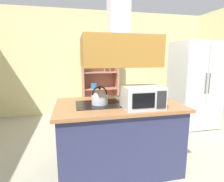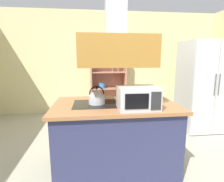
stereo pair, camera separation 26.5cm
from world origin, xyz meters
name	(u,v)px [view 2 (the right image)]	position (x,y,z in m)	size (l,w,h in m)	color
ground_plane	(134,179)	(0.00, 0.00, 0.00)	(7.80, 7.80, 0.00)	#A09D8A
wall_back	(109,63)	(0.00, 3.00, 1.35)	(6.00, 0.12, 2.70)	beige
kitchen_island	(115,135)	(-0.20, 0.30, 0.45)	(1.59, 0.98, 0.90)	#2A2E53
range_hood	(115,41)	(-0.20, 0.30, 1.69)	(0.90, 0.70, 1.32)	olive
refrigerator	(204,86)	(1.80, 1.43, 0.91)	(0.90, 0.77, 1.82)	#B7BAB8
dish_cabinet	(108,85)	(-0.05, 2.78, 0.76)	(0.93, 0.40, 1.72)	#B0715B
kettle	(97,96)	(-0.44, 0.30, 1.00)	(0.21, 0.21, 0.23)	#B5BBC5
cutting_board	(127,99)	(0.00, 0.49, 0.91)	(0.34, 0.24, 0.02)	white
microwave	(138,98)	(0.03, 0.02, 1.03)	(0.46, 0.35, 0.26)	#B7BABF
wine_glass_on_counter	(144,88)	(0.25, 0.51, 1.05)	(0.08, 0.08, 0.21)	silver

